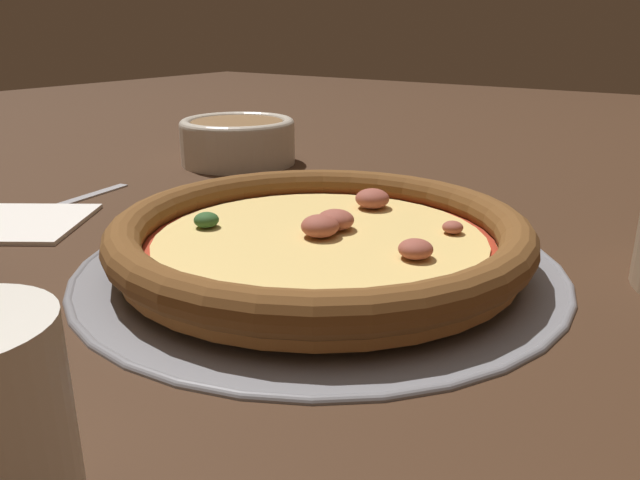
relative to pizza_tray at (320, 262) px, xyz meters
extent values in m
plane|color=#3D2616|center=(0.00, 0.00, 0.00)|extent=(3.00, 3.00, 0.00)
cylinder|color=gray|center=(0.00, 0.00, 0.00)|extent=(0.37, 0.37, 0.00)
torus|color=gray|center=(0.00, 0.00, 0.00)|extent=(0.38, 0.38, 0.01)
cylinder|color=#A86B33|center=(0.00, 0.00, 0.01)|extent=(0.30, 0.30, 0.01)
torus|color=brown|center=(0.00, 0.00, 0.03)|extent=(0.32, 0.32, 0.03)
cylinder|color=#A32D19|center=(0.00, 0.00, 0.02)|extent=(0.27, 0.27, 0.00)
cylinder|color=#EAC670|center=(0.00, 0.00, 0.02)|extent=(0.26, 0.26, 0.00)
ellipsoid|color=#2D5628|center=(-0.03, 0.09, 0.03)|extent=(0.03, 0.03, 0.01)
ellipsoid|color=#994C3D|center=(0.07, -0.08, 0.03)|extent=(0.02, 0.02, 0.01)
ellipsoid|color=#2D5628|center=(0.00, 0.00, 0.03)|extent=(0.02, 0.02, 0.01)
ellipsoid|color=#994C3D|center=(0.02, 0.00, 0.03)|extent=(0.04, 0.04, 0.02)
ellipsoid|color=#994C3D|center=(0.00, -0.08, 0.03)|extent=(0.03, 0.03, 0.01)
ellipsoid|color=#994C3D|center=(0.09, 0.01, 0.03)|extent=(0.04, 0.04, 0.02)
ellipsoid|color=#994C3D|center=(0.00, 0.00, 0.03)|extent=(0.04, 0.04, 0.02)
cylinder|color=beige|center=(0.25, 0.31, 0.02)|extent=(0.15, 0.15, 0.05)
torus|color=beige|center=(0.25, 0.31, 0.05)|extent=(0.15, 0.15, 0.01)
cylinder|color=brown|center=(0.25, 0.31, 0.05)|extent=(0.12, 0.12, 0.00)
cube|color=white|center=(-0.07, 0.29, 0.00)|extent=(0.16, 0.16, 0.01)
cube|color=#B7B7BC|center=(0.02, 0.33, 0.00)|extent=(0.12, 0.03, 0.00)
cube|color=#B7B7BC|center=(-0.06, 0.31, 0.00)|extent=(0.05, 0.03, 0.00)
camera|label=1|loc=(-0.37, -0.26, 0.18)|focal=35.00mm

